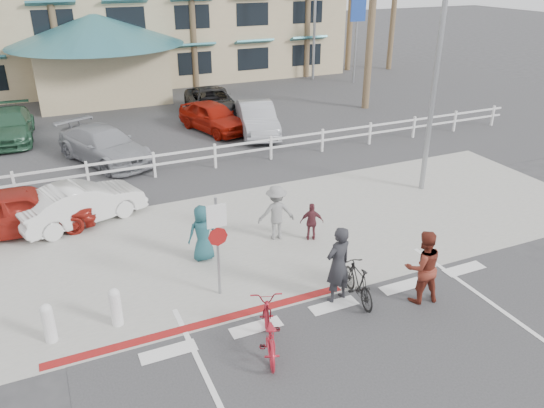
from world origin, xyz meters
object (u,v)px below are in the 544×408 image
car_red_compact (23,210)px  car_white_sedan (81,203)px  sign_post (218,242)px  bike_black (358,282)px  bike_red (268,328)px

car_red_compact → car_white_sedan: bearing=-88.6°
sign_post → bike_black: bearing=-28.3°
bike_red → bike_black: 2.79m
sign_post → bike_black: sign_post is taller
bike_red → bike_black: size_ratio=1.23×
bike_black → car_red_compact: car_red_compact is taller
sign_post → car_white_sedan: (-2.61, 5.50, -0.81)m
car_white_sedan → sign_post: bearing=-172.6°
sign_post → bike_black: (2.96, -1.59, -0.97)m
sign_post → car_red_compact: bearing=127.4°
bike_red → car_red_compact: car_red_compact is taller
sign_post → car_red_compact: size_ratio=0.69×
sign_post → bike_black: size_ratio=1.82×
car_white_sedan → bike_black: bearing=-159.9°
car_white_sedan → car_red_compact: car_red_compact is taller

